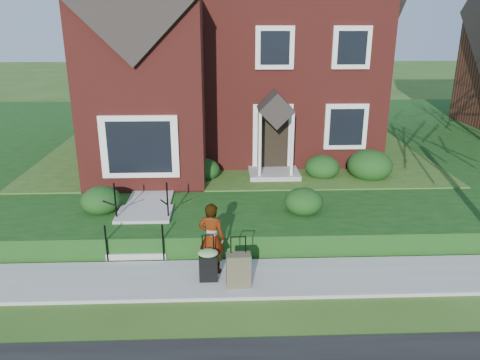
{
  "coord_description": "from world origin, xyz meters",
  "views": [
    {
      "loc": [
        -0.45,
        -8.97,
        5.35
      ],
      "look_at": [
        -0.03,
        2.0,
        1.64
      ],
      "focal_mm": 35.0,
      "sensor_mm": 36.0,
      "label": 1
    }
  ],
  "objects_px": {
    "suitcase_black": "(208,263)",
    "woman": "(212,238)",
    "suitcase_olive": "(239,270)",
    "front_steps": "(142,227)"
  },
  "relations": [
    {
      "from": "front_steps",
      "to": "suitcase_black",
      "type": "height_order",
      "value": "front_steps"
    },
    {
      "from": "suitcase_black",
      "to": "suitcase_olive",
      "type": "height_order",
      "value": "suitcase_olive"
    },
    {
      "from": "woman",
      "to": "suitcase_olive",
      "type": "xyz_separation_m",
      "value": [
        0.57,
        -0.65,
        -0.44
      ]
    },
    {
      "from": "front_steps",
      "to": "suitcase_olive",
      "type": "xyz_separation_m",
      "value": [
        2.35,
        -2.2,
        -0.02
      ]
    },
    {
      "from": "front_steps",
      "to": "suitcase_olive",
      "type": "relative_size",
      "value": 1.83
    },
    {
      "from": "suitcase_black",
      "to": "woman",
      "type": "bearing_deg",
      "value": 79.46
    },
    {
      "from": "suitcase_black",
      "to": "front_steps",
      "type": "bearing_deg",
      "value": 130.77
    },
    {
      "from": "front_steps",
      "to": "woman",
      "type": "bearing_deg",
      "value": -40.85
    },
    {
      "from": "woman",
      "to": "suitcase_olive",
      "type": "relative_size",
      "value": 1.46
    },
    {
      "from": "suitcase_olive",
      "to": "woman",
      "type": "bearing_deg",
      "value": 128.49
    }
  ]
}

